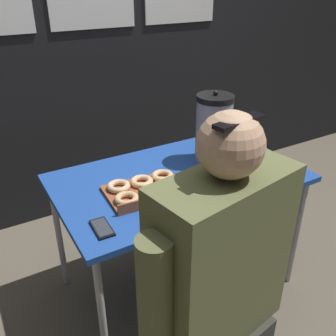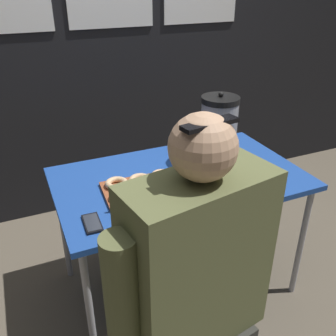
{
  "view_description": "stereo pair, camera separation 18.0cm",
  "coord_description": "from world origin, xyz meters",
  "views": [
    {
      "loc": [
        -0.87,
        -1.38,
        1.6
      ],
      "look_at": [
        -0.06,
        0.0,
        0.77
      ],
      "focal_mm": 40.0,
      "sensor_mm": 36.0,
      "label": 1
    },
    {
      "loc": [
        -0.71,
        -1.46,
        1.6
      ],
      "look_at": [
        -0.06,
        0.0,
        0.77
      ],
      "focal_mm": 40.0,
      "sensor_mm": 36.0,
      "label": 2
    }
  ],
  "objects": [
    {
      "name": "cell_phone",
      "position": [
        -0.49,
        -0.22,
        0.71
      ],
      "size": [
        0.07,
        0.14,
        0.01
      ],
      "rotation": [
        0.0,
        0.0,
        -0.04
      ],
      "color": "black",
      "rests_on": "folding_table"
    },
    {
      "name": "donut_box",
      "position": [
        -0.21,
        -0.06,
        0.73
      ],
      "size": [
        0.38,
        0.27,
        0.05
      ],
      "rotation": [
        0.0,
        0.0,
        -0.06
      ],
      "color": "brown",
      "rests_on": "folding_table"
    },
    {
      "name": "back_wall",
      "position": [
        0.0,
        1.09,
        1.38
      ],
      "size": [
        6.0,
        0.11,
        2.76
      ],
      "color": "black",
      "rests_on": "ground"
    },
    {
      "name": "person_seated",
      "position": [
        -0.25,
        -0.66,
        0.6
      ],
      "size": [
        0.63,
        0.32,
        1.28
      ],
      "rotation": [
        0.0,
        0.0,
        3.31
      ],
      "color": "#33332D",
      "rests_on": "ground"
    },
    {
      "name": "folding_table",
      "position": [
        0.0,
        0.0,
        0.66
      ],
      "size": [
        1.22,
        0.73,
        0.71
      ],
      "color": "#1E479E",
      "rests_on": "ground"
    },
    {
      "name": "ground_plane",
      "position": [
        0.0,
        0.0,
        0.0
      ],
      "size": [
        12.0,
        12.0,
        0.0
      ],
      "primitive_type": "plane",
      "color": "brown"
    },
    {
      "name": "coffee_urn",
      "position": [
        0.25,
        0.06,
        0.88
      ],
      "size": [
        0.19,
        0.22,
        0.38
      ],
      "color": "#939399",
      "rests_on": "folding_table"
    }
  ]
}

